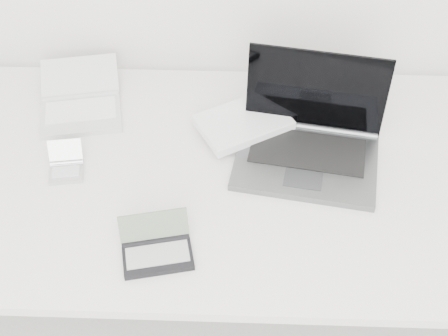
{
  "coord_description": "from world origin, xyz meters",
  "views": [
    {
      "loc": [
        0.0,
        0.5,
        1.9
      ],
      "look_at": [
        -0.03,
        1.51,
        0.79
      ],
      "focal_mm": 50.0,
      "sensor_mm": 36.0,
      "label": 1
    }
  ],
  "objects_px": {
    "desk": "(236,185)",
    "laptop_large": "(291,136)",
    "netbook_open_white": "(81,104)",
    "palmtop_charcoal": "(157,250)"
  },
  "relations": [
    {
      "from": "desk",
      "to": "palmtop_charcoal",
      "type": "xyz_separation_m",
      "value": [
        -0.17,
        -0.25,
        0.06
      ]
    },
    {
      "from": "desk",
      "to": "laptop_large",
      "type": "height_order",
      "value": "laptop_large"
    },
    {
      "from": "netbook_open_white",
      "to": "palmtop_charcoal",
      "type": "height_order",
      "value": "palmtop_charcoal"
    },
    {
      "from": "laptop_large",
      "to": "palmtop_charcoal",
      "type": "relative_size",
      "value": 2.84
    },
    {
      "from": "desk",
      "to": "laptop_large",
      "type": "xyz_separation_m",
      "value": [
        0.14,
        0.09,
        0.09
      ]
    },
    {
      "from": "desk",
      "to": "laptop_large",
      "type": "distance_m",
      "value": 0.19
    },
    {
      "from": "laptop_large",
      "to": "netbook_open_white",
      "type": "relative_size",
      "value": 1.59
    },
    {
      "from": "laptop_large",
      "to": "palmtop_charcoal",
      "type": "xyz_separation_m",
      "value": [
        -0.31,
        -0.35,
        -0.02
      ]
    },
    {
      "from": "netbook_open_white",
      "to": "palmtop_charcoal",
      "type": "xyz_separation_m",
      "value": [
        0.26,
        -0.48,
        0.0
      ]
    },
    {
      "from": "netbook_open_white",
      "to": "palmtop_charcoal",
      "type": "bearing_deg",
      "value": -72.19
    }
  ]
}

